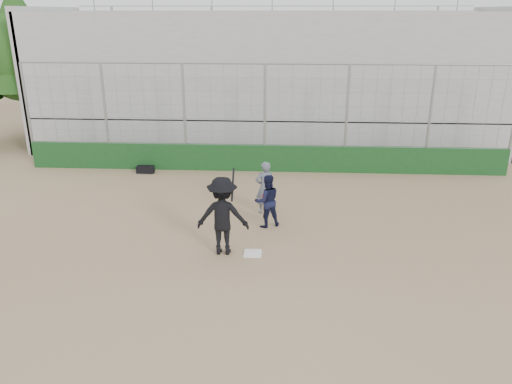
# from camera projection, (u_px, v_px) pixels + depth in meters

# --- Properties ---
(ground) EXTENTS (90.00, 90.00, 0.00)m
(ground) POSITION_uv_depth(u_px,v_px,m) (253.00, 254.00, 12.56)
(ground) COLOR brown
(ground) RESTS_ON ground
(home_plate) EXTENTS (0.44, 0.44, 0.02)m
(home_plate) POSITION_uv_depth(u_px,v_px,m) (253.00, 253.00, 12.55)
(home_plate) COLOR white
(home_plate) RESTS_ON ground
(backstop) EXTENTS (18.10, 0.25, 4.04)m
(backstop) POSITION_uv_depth(u_px,v_px,m) (265.00, 146.00, 18.80)
(backstop) COLOR #123A16
(backstop) RESTS_ON ground
(bleachers) EXTENTS (20.25, 6.70, 6.98)m
(bleachers) POSITION_uv_depth(u_px,v_px,m) (269.00, 77.00, 22.78)
(bleachers) COLOR #999999
(bleachers) RESTS_ON ground
(tree_left) EXTENTS (4.48, 4.48, 7.00)m
(tree_left) POSITION_uv_depth(u_px,v_px,m) (20.00, 44.00, 21.99)
(tree_left) COLOR #342312
(tree_left) RESTS_ON ground
(batter_at_plate) EXTENTS (1.30, 0.81, 2.12)m
(batter_at_plate) POSITION_uv_depth(u_px,v_px,m) (223.00, 216.00, 12.30)
(batter_at_plate) COLOR black
(batter_at_plate) RESTS_ON ground
(catcher_crouched) EXTENTS (0.91, 0.83, 1.05)m
(catcher_crouched) POSITION_uv_depth(u_px,v_px,m) (267.00, 209.00, 13.97)
(catcher_crouched) COLOR black
(catcher_crouched) RESTS_ON ground
(umpire) EXTENTS (0.68, 0.56, 1.44)m
(umpire) POSITION_uv_depth(u_px,v_px,m) (265.00, 190.00, 14.89)
(umpire) COLOR #535A69
(umpire) RESTS_ON ground
(equipment_bag) EXTENTS (0.65, 0.28, 0.32)m
(equipment_bag) POSITION_uv_depth(u_px,v_px,m) (145.00, 169.00, 18.80)
(equipment_bag) COLOR black
(equipment_bag) RESTS_ON ground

